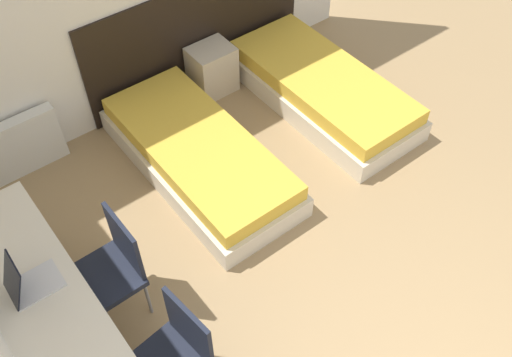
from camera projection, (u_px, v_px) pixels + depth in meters
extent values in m
cube|color=black|center=(198.00, 35.00, 5.59)|extent=(2.46, 0.03, 1.10)
cube|color=beige|center=(200.00, 161.00, 5.09)|extent=(0.90, 2.03, 0.21)
cube|color=gold|center=(198.00, 147.00, 4.95)|extent=(0.82, 1.95, 0.16)
cube|color=beige|center=(322.00, 95.00, 5.68)|extent=(0.90, 2.03, 0.21)
cube|color=gold|center=(323.00, 80.00, 5.54)|extent=(0.82, 1.95, 0.16)
cube|color=beige|center=(212.00, 69.00, 5.71)|extent=(0.43, 0.35, 0.50)
cube|color=silver|center=(21.00, 146.00, 4.97)|extent=(0.72, 0.12, 0.56)
cube|color=beige|center=(62.00, 334.00, 3.32)|extent=(0.55, 2.52, 0.04)
cube|color=beige|center=(3.00, 235.00, 4.25)|extent=(0.49, 0.04, 0.74)
cube|color=black|center=(104.00, 278.00, 3.95)|extent=(0.46, 0.46, 0.05)
cube|color=black|center=(124.00, 242.00, 3.84)|extent=(0.03, 0.41, 0.46)
cylinder|color=slate|center=(99.00, 330.00, 3.94)|extent=(0.02, 0.02, 0.40)
cylinder|color=slate|center=(73.00, 291.00, 4.14)|extent=(0.02, 0.02, 0.40)
cylinder|color=slate|center=(148.00, 298.00, 4.10)|extent=(0.02, 0.02, 0.40)
cylinder|color=slate|center=(121.00, 262.00, 4.30)|extent=(0.02, 0.02, 0.40)
cube|color=black|center=(189.00, 328.00, 3.43)|extent=(0.08, 0.41, 0.46)
cylinder|color=slate|center=(175.00, 342.00, 3.88)|extent=(0.02, 0.02, 0.40)
cube|color=silver|center=(36.00, 285.00, 3.50)|extent=(0.31, 0.24, 0.02)
cube|color=black|center=(12.00, 280.00, 3.34)|extent=(0.12, 0.24, 0.29)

